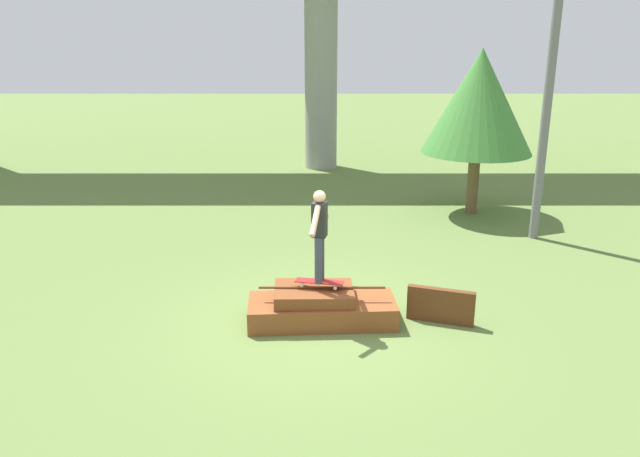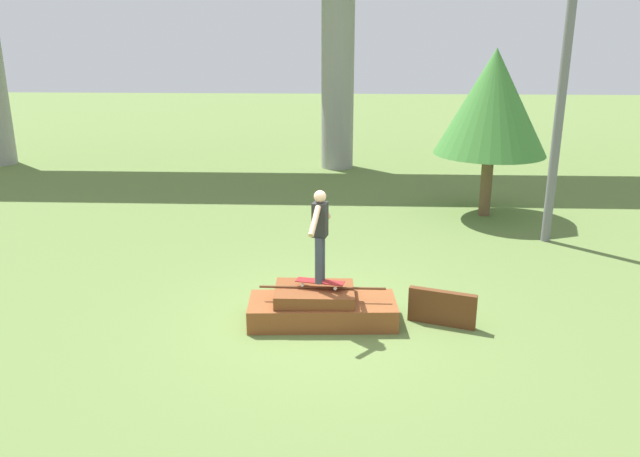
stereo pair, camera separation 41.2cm
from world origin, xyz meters
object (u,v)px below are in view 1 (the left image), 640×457
utility_pole (549,92)px  skater (320,230)px  tree_behind_left (480,102)px  skateboard (320,282)px

utility_pole → skater: bearing=-138.3°
utility_pole → tree_behind_left: (-0.97, 2.04, -0.42)m
utility_pole → tree_behind_left: utility_pole is taller
skateboard → tree_behind_left: bearing=58.4°
skater → utility_pole: 6.82m
utility_pole → tree_behind_left: size_ratio=1.52×
skater → utility_pole: (4.93, 4.39, 1.73)m
skater → utility_pole: utility_pole is taller
skater → tree_behind_left: tree_behind_left is taller
skateboard → utility_pole: 7.09m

